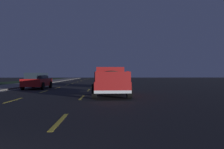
{
  "coord_description": "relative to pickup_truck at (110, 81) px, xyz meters",
  "views": [
    {
      "loc": [
        -1.86,
        -3.03,
        1.38
      ],
      "look_at": [
        11.96,
        -3.58,
        1.38
      ],
      "focal_mm": 35.45,
      "sensor_mm": 36.0,
      "label": 1
    }
  ],
  "objects": [
    {
      "name": "sedan_red",
      "position": [
        7.18,
        6.84,
        -0.2
      ],
      "size": [
        4.4,
        2.02,
        1.54
      ],
      "color": "maroon",
      "rests_on": "ground"
    },
    {
      "name": "pickup_truck",
      "position": [
        0.0,
        0.0,
        0.0
      ],
      "size": [
        5.45,
        2.34,
        1.87
      ],
      "color": "maroon",
      "rests_on": "ground"
    },
    {
      "name": "ground",
      "position": [
        14.43,
        3.5,
        -0.98
      ],
      "size": [
        144.0,
        144.0,
        0.0
      ],
      "primitive_type": "plane",
      "color": "black"
    },
    {
      "name": "sidewalk_shoulder",
      "position": [
        14.43,
        10.95,
        -0.92
      ],
      "size": [
        108.0,
        4.0,
        0.12
      ],
      "primitive_type": "cube",
      "color": "slate",
      "rests_on": "ground"
    },
    {
      "name": "sedan_silver",
      "position": [
        10.29,
        0.07,
        -0.2
      ],
      "size": [
        4.43,
        2.07,
        1.54
      ],
      "color": "#B2B5BA",
      "rests_on": "ground"
    },
    {
      "name": "lane_markings",
      "position": [
        17.5,
        6.59,
        -0.98
      ],
      "size": [
        108.58,
        7.04,
        0.01
      ],
      "color": "yellow",
      "rests_on": "ground"
    }
  ]
}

